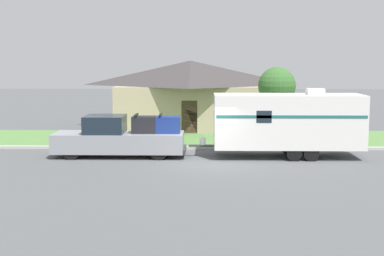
{
  "coord_description": "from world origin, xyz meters",
  "views": [
    {
      "loc": [
        -0.21,
        -23.89,
        4.7
      ],
      "look_at": [
        -0.72,
        1.57,
        1.4
      ],
      "focal_mm": 50.0,
      "sensor_mm": 36.0,
      "label": 1
    }
  ],
  "objects": [
    {
      "name": "ground_plane",
      "position": [
        0.0,
        0.0,
        0.0
      ],
      "size": [
        120.0,
        120.0,
        0.0
      ],
      "primitive_type": "plane",
      "color": "#515456"
    },
    {
      "name": "curb_strip",
      "position": [
        0.0,
        3.75,
        0.07
      ],
      "size": [
        80.0,
        0.3,
        0.14
      ],
      "color": "#ADADA8",
      "rests_on": "ground_plane"
    },
    {
      "name": "lawn_strip",
      "position": [
        0.0,
        7.4,
        0.01
      ],
      "size": [
        80.0,
        7.0,
        0.03
      ],
      "color": "#568442",
      "rests_on": "ground_plane"
    },
    {
      "name": "house_across_street",
      "position": [
        -1.05,
        12.81,
        2.38
      ],
      "size": [
        10.47,
        6.99,
        4.59
      ],
      "color": "tan",
      "rests_on": "ground_plane"
    },
    {
      "name": "pickup_truck",
      "position": [
        -4.2,
        1.57,
        0.91
      ],
      "size": [
        6.36,
        2.0,
        2.08
      ],
      "color": "black",
      "rests_on": "ground_plane"
    },
    {
      "name": "travel_trailer",
      "position": [
        3.87,
        1.57,
        1.75
      ],
      "size": [
        8.27,
        2.31,
        3.3
      ],
      "color": "black",
      "rests_on": "ground_plane"
    },
    {
      "name": "mailbox",
      "position": [
        -3.15,
        4.78,
        0.97
      ],
      "size": [
        0.48,
        0.2,
        1.26
      ],
      "color": "brown",
      "rests_on": "ground_plane"
    },
    {
      "name": "tree_in_yard",
      "position": [
        4.05,
        6.91,
        3.14
      ],
      "size": [
        2.16,
        2.16,
        4.24
      ],
      "color": "brown",
      "rests_on": "ground_plane"
    }
  ]
}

